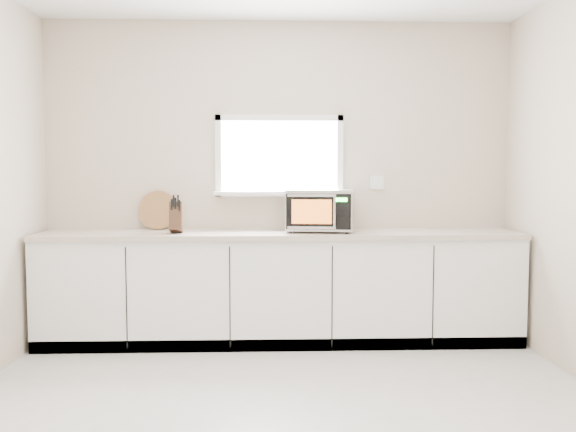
{
  "coord_description": "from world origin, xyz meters",
  "views": [
    {
      "loc": [
        -0.12,
        -3.3,
        1.42
      ],
      "look_at": [
        0.06,
        1.55,
        1.06
      ],
      "focal_mm": 38.0,
      "sensor_mm": 36.0,
      "label": 1
    }
  ],
  "objects": [
    {
      "name": "cabinets",
      "position": [
        0.0,
        1.7,
        0.44
      ],
      "size": [
        3.92,
        0.6,
        0.88
      ],
      "primitive_type": "cube",
      "color": "white",
      "rests_on": "ground"
    },
    {
      "name": "coffee_grinder",
      "position": [
        0.52,
        1.76,
        1.04
      ],
      "size": [
        0.17,
        0.17,
        0.23
      ],
      "rotation": [
        0.0,
        0.0,
        -0.33
      ],
      "color": "#B4B6BB",
      "rests_on": "countertop"
    },
    {
      "name": "back_wall",
      "position": [
        0.0,
        2.0,
        1.36
      ],
      "size": [
        4.0,
        0.17,
        2.7
      ],
      "color": "#C4AF9C",
      "rests_on": "ground"
    },
    {
      "name": "cutting_board",
      "position": [
        -1.04,
        1.94,
        1.09
      ],
      "size": [
        0.33,
        0.08,
        0.33
      ],
      "primitive_type": "cylinder",
      "rotation": [
        1.4,
        0.0,
        0.0
      ],
      "color": "olive",
      "rests_on": "countertop"
    },
    {
      "name": "ground",
      "position": [
        0.0,
        0.0,
        0.0
      ],
      "size": [
        4.0,
        4.0,
        0.0
      ],
      "primitive_type": "plane",
      "color": "beige",
      "rests_on": "ground"
    },
    {
      "name": "microwave",
      "position": [
        0.33,
        1.71,
        1.1
      ],
      "size": [
        0.59,
        0.5,
        0.35
      ],
      "rotation": [
        0.0,
        0.0,
        -0.15
      ],
      "color": "black",
      "rests_on": "countertop"
    },
    {
      "name": "knife_block",
      "position": [
        -0.84,
        1.61,
        1.05
      ],
      "size": [
        0.12,
        0.22,
        0.31
      ],
      "rotation": [
        0.0,
        0.0,
        0.09
      ],
      "color": "#442718",
      "rests_on": "countertop"
    },
    {
      "name": "countertop",
      "position": [
        0.0,
        1.69,
        0.9
      ],
      "size": [
        3.92,
        0.64,
        0.04
      ],
      "primitive_type": "cube",
      "color": "beige",
      "rests_on": "cabinets"
    }
  ]
}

